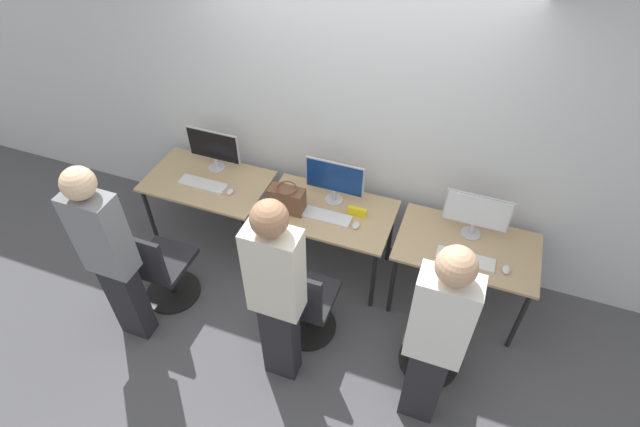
% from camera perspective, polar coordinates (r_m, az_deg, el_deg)
% --- Properties ---
extents(ground_plane, '(20.00, 20.00, 0.00)m').
position_cam_1_polar(ground_plane, '(4.58, -0.60, -9.07)').
color(ground_plane, '#4C4C51').
extents(wall_back, '(12.00, 0.05, 2.80)m').
position_cam_1_polar(wall_back, '(4.19, 3.24, 11.20)').
color(wall_back, silver).
rests_on(wall_back, ground_plane).
extents(desk_left, '(1.11, 0.68, 0.72)m').
position_cam_1_polar(desk_left, '(4.73, -12.66, 2.97)').
color(desk_left, tan).
rests_on(desk_left, ground_plane).
extents(monitor_left, '(0.51, 0.16, 0.41)m').
position_cam_1_polar(monitor_left, '(4.66, -12.08, 7.35)').
color(monitor_left, '#B2B2B7').
rests_on(monitor_left, desk_left).
extents(keyboard_left, '(0.45, 0.14, 0.02)m').
position_cam_1_polar(keyboard_left, '(4.63, -13.25, 3.30)').
color(keyboard_left, silver).
rests_on(keyboard_left, desk_left).
extents(mouse_left, '(0.06, 0.09, 0.03)m').
position_cam_1_polar(mouse_left, '(4.49, -10.24, 2.49)').
color(mouse_left, silver).
rests_on(mouse_left, desk_left).
extents(office_chair_left, '(0.48, 0.48, 0.90)m').
position_cam_1_polar(office_chair_left, '(4.46, -17.64, -6.24)').
color(office_chair_left, black).
rests_on(office_chair_left, ground_plane).
extents(person_left, '(0.36, 0.23, 1.72)m').
position_cam_1_polar(person_left, '(3.92, -23.00, -4.23)').
color(person_left, '#232328').
rests_on(person_left, ground_plane).
extents(desk_center, '(1.11, 0.68, 0.72)m').
position_cam_1_polar(desk_center, '(4.31, 0.94, -0.48)').
color(desk_center, tan).
rests_on(desk_center, ground_plane).
extents(monitor_center, '(0.51, 0.16, 0.41)m').
position_cam_1_polar(monitor_center, '(4.21, 1.66, 3.89)').
color(monitor_center, '#B2B2B7').
rests_on(monitor_center, desk_center).
extents(keyboard_center, '(0.45, 0.14, 0.02)m').
position_cam_1_polar(keyboard_center, '(4.19, 0.59, -0.29)').
color(keyboard_center, silver).
rests_on(keyboard_center, desk_center).
extents(mouse_center, '(0.06, 0.09, 0.03)m').
position_cam_1_polar(mouse_center, '(4.12, 4.13, -1.34)').
color(mouse_center, silver).
rests_on(mouse_center, desk_center).
extents(office_chair_center, '(0.48, 0.48, 0.90)m').
position_cam_1_polar(office_chair_center, '(4.04, -1.75, -10.47)').
color(office_chair_center, black).
rests_on(office_chair_center, ground_plane).
extents(person_center, '(0.36, 0.23, 1.77)m').
position_cam_1_polar(person_center, '(3.36, -5.02, -8.86)').
color(person_center, '#232328').
rests_on(person_center, ground_plane).
extents(desk_right, '(1.11, 0.68, 0.72)m').
position_cam_1_polar(desk_right, '(4.19, 16.34, -4.33)').
color(desk_right, tan).
rests_on(desk_right, ground_plane).
extents(monitor_right, '(0.51, 0.16, 0.41)m').
position_cam_1_polar(monitor_right, '(4.08, 17.47, 0.03)').
color(monitor_right, '#B2B2B7').
rests_on(monitor_right, desk_right).
extents(keyboard_right, '(0.45, 0.14, 0.02)m').
position_cam_1_polar(keyboard_right, '(4.02, 16.28, -5.00)').
color(keyboard_right, silver).
rests_on(keyboard_right, desk_right).
extents(mouse_right, '(0.06, 0.09, 0.03)m').
position_cam_1_polar(mouse_right, '(4.04, 20.52, -6.03)').
color(mouse_right, silver).
rests_on(mouse_right, desk_right).
extents(office_chair_right, '(0.48, 0.48, 0.90)m').
position_cam_1_polar(office_chair_right, '(3.94, 12.91, -14.07)').
color(office_chair_right, black).
rests_on(office_chair_right, ground_plane).
extents(person_right, '(0.36, 0.23, 1.75)m').
position_cam_1_polar(person_right, '(3.25, 13.12, -13.57)').
color(person_right, '#232328').
rests_on(person_right, ground_plane).
extents(handbag, '(0.30, 0.18, 0.25)m').
position_cam_1_polar(handbag, '(4.20, -3.80, 1.64)').
color(handbag, brown).
rests_on(handbag, desk_center).
extents(placard_center, '(0.16, 0.03, 0.08)m').
position_cam_1_polar(placard_center, '(4.20, 4.27, 0.21)').
color(placard_center, yellow).
rests_on(placard_center, desk_center).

